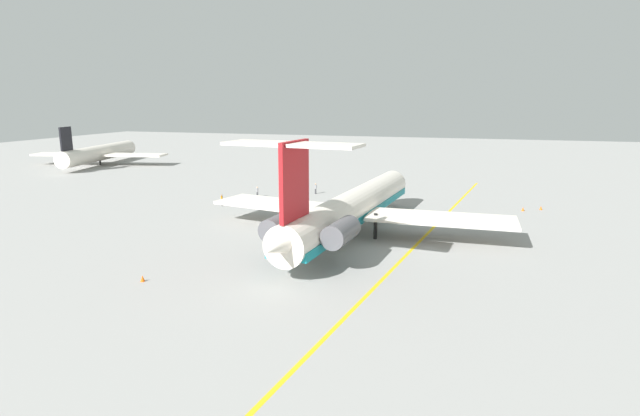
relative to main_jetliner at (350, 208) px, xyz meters
name	(u,v)px	position (x,y,z in m)	size (l,w,h in m)	color
ground	(425,245)	(-1.32, -8.67, -3.26)	(322.16, 322.16, 0.00)	gray
main_jetliner	(350,208)	(0.00, 0.00, 0.00)	(41.04, 36.29, 11.95)	silver
airliner_mid_right	(101,153)	(46.69, 72.85, -0.40)	(32.33, 32.20, 9.70)	silver
ground_crew_near_nose	(257,190)	(18.91, 19.83, -2.20)	(0.27, 0.42, 1.68)	black
ground_crew_near_tail	(283,188)	(22.25, 16.72, -2.13)	(0.28, 0.39, 1.78)	black
ground_crew_portside	(316,187)	(24.33, 11.72, -2.14)	(0.28, 0.45, 1.77)	black
ground_crew_starboard	(222,199)	(10.85, 21.93, -2.18)	(0.42, 0.27, 1.71)	black
safety_cone_nose	(143,278)	(-19.73, 13.49, -2.98)	(0.40, 0.40, 0.55)	#EA590F
safety_cone_wingtip	(541,208)	(21.72, -22.66, -2.98)	(0.40, 0.40, 0.55)	#EA590F
safety_cone_tail	(523,209)	(20.18, -20.15, -2.98)	(0.40, 0.40, 0.55)	#EA590F
taxiway_centreline	(422,239)	(1.15, -8.13, -3.25)	(85.86, 0.36, 0.01)	gold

